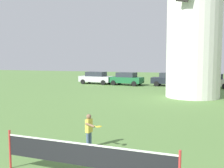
{
  "coord_description": "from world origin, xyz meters",
  "views": [
    {
      "loc": [
        2.52,
        -3.61,
        3.05
      ],
      "look_at": [
        -0.3,
        4.02,
        2.3
      ],
      "focal_mm": 41.48,
      "sensor_mm": 36.0,
      "label": 1
    }
  ],
  "objects_px": {
    "tennis_net": "(84,155)",
    "parked_car_cream": "(212,81)",
    "parked_car_green": "(126,79)",
    "parked_car_black": "(171,79)",
    "parked_car_silver": "(96,78)",
    "player_far": "(89,129)",
    "windmill": "(195,1)"
  },
  "relations": [
    {
      "from": "windmill",
      "to": "tennis_net",
      "type": "xyz_separation_m",
      "value": [
        -1.67,
        -16.62,
        -7.13
      ]
    },
    {
      "from": "parked_car_silver",
      "to": "parked_car_black",
      "type": "xyz_separation_m",
      "value": [
        9.38,
        0.48,
        0.0
      ]
    },
    {
      "from": "windmill",
      "to": "parked_car_green",
      "type": "height_order",
      "value": "windmill"
    },
    {
      "from": "windmill",
      "to": "parked_car_cream",
      "type": "height_order",
      "value": "windmill"
    },
    {
      "from": "parked_car_silver",
      "to": "parked_car_black",
      "type": "relative_size",
      "value": 0.97
    },
    {
      "from": "tennis_net",
      "to": "player_far",
      "type": "distance_m",
      "value": 2.58
    },
    {
      "from": "windmill",
      "to": "player_far",
      "type": "xyz_separation_m",
      "value": [
        -2.66,
        -14.23,
        -7.15
      ]
    },
    {
      "from": "tennis_net",
      "to": "parked_car_cream",
      "type": "bearing_deg",
      "value": 82.36
    },
    {
      "from": "windmill",
      "to": "parked_car_green",
      "type": "relative_size",
      "value": 3.95
    },
    {
      "from": "parked_car_green",
      "to": "parked_car_cream",
      "type": "relative_size",
      "value": 1.07
    },
    {
      "from": "tennis_net",
      "to": "parked_car_cream",
      "type": "xyz_separation_m",
      "value": [
        3.33,
        24.85,
        0.13
      ]
    },
    {
      "from": "tennis_net",
      "to": "parked_car_cream",
      "type": "relative_size",
      "value": 1.21
    },
    {
      "from": "player_far",
      "to": "parked_car_cream",
      "type": "xyz_separation_m",
      "value": [
        4.32,
        22.46,
        0.14
      ]
    },
    {
      "from": "windmill",
      "to": "player_far",
      "type": "relative_size",
      "value": 14.01
    },
    {
      "from": "parked_car_green",
      "to": "parked_car_black",
      "type": "distance_m",
      "value": 5.29
    },
    {
      "from": "windmill",
      "to": "parked_car_cream",
      "type": "bearing_deg",
      "value": 78.59
    },
    {
      "from": "tennis_net",
      "to": "parked_car_green",
      "type": "bearing_deg",
      "value": 104.74
    },
    {
      "from": "parked_car_green",
      "to": "parked_car_cream",
      "type": "height_order",
      "value": "same"
    },
    {
      "from": "player_far",
      "to": "parked_car_black",
      "type": "bearing_deg",
      "value": 90.5
    },
    {
      "from": "windmill",
      "to": "player_far",
      "type": "distance_m",
      "value": 16.15
    },
    {
      "from": "player_far",
      "to": "parked_car_green",
      "type": "distance_m",
      "value": 22.71
    },
    {
      "from": "parked_car_cream",
      "to": "windmill",
      "type": "bearing_deg",
      "value": -101.41
    },
    {
      "from": "windmill",
      "to": "parked_car_green",
      "type": "bearing_deg",
      "value": 136.02
    },
    {
      "from": "tennis_net",
      "to": "parked_car_green",
      "type": "distance_m",
      "value": 25.27
    },
    {
      "from": "parked_car_silver",
      "to": "parked_car_green",
      "type": "bearing_deg",
      "value": -2.93
    },
    {
      "from": "parked_car_black",
      "to": "windmill",
      "type": "bearing_deg",
      "value": -71.43
    },
    {
      "from": "player_far",
      "to": "parked_car_green",
      "type": "relative_size",
      "value": 0.28
    },
    {
      "from": "parked_car_black",
      "to": "parked_car_green",
      "type": "bearing_deg",
      "value": -172.48
    },
    {
      "from": "windmill",
      "to": "parked_car_black",
      "type": "height_order",
      "value": "windmill"
    },
    {
      "from": "parked_car_silver",
      "to": "parked_car_green",
      "type": "height_order",
      "value": "same"
    },
    {
      "from": "tennis_net",
      "to": "parked_car_silver",
      "type": "height_order",
      "value": "parked_car_silver"
    },
    {
      "from": "tennis_net",
      "to": "parked_car_cream",
      "type": "distance_m",
      "value": 25.07
    }
  ]
}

